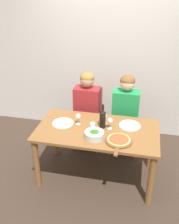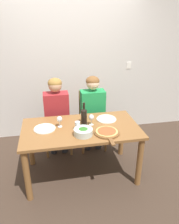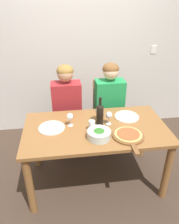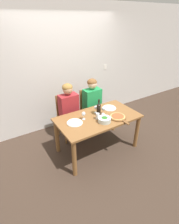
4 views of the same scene
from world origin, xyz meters
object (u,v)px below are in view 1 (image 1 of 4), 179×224
person_man (126,108)px  pizza_on_board (119,141)px  chair_left (89,115)px  wine_bottle (103,118)px  dinner_plate_right (130,125)px  wine_glass_centre (104,117)px  wine_glass_right (110,121)px  dinner_plate_left (63,123)px  person_woman (87,105)px  wine_glass_left (78,117)px  water_tumbler (93,127)px  broccoli_bowl (95,135)px  chair_right (125,119)px

person_man → pizza_on_board: bearing=-90.0°
chair_left → wine_bottle: (0.33, -0.69, 0.35)m
dinner_plate_right → wine_glass_centre: (-0.33, -0.01, 0.10)m
wine_glass_centre → wine_glass_right: bearing=-49.8°
dinner_plate_right → dinner_plate_left: bearing=-171.8°
dinner_plate_right → person_woman: bearing=144.9°
wine_bottle → pizza_on_board: size_ratio=0.70×
wine_glass_left → water_tumbler: size_ratio=1.30×
wine_glass_left → wine_glass_centre: bearing=15.0°
broccoli_bowl → wine_glass_right: 0.29m
broccoli_bowl → dinner_plate_left: broccoli_bowl is taller
pizza_on_board → wine_glass_right: 0.32m
chair_left → pizza_on_board: size_ratio=2.09×
person_man → chair_left: bearing=168.9°
pizza_on_board → wine_glass_left: bearing=152.7°
person_woman → dinner_plate_right: 0.82m
chair_right → person_man: person_man is taller
wine_glass_right → wine_glass_centre: bearing=130.2°
dinner_plate_left → wine_glass_left: (0.20, 0.03, 0.10)m
dinner_plate_right → wine_glass_centre: bearing=-178.6°
chair_left → broccoli_bowl: 1.02m
broccoli_bowl → dinner_plate_right: (0.39, 0.36, -0.03)m
dinner_plate_right → broccoli_bowl: bearing=-136.8°
person_woman → broccoli_bowl: person_woman is taller
person_woman → pizza_on_board: size_ratio=2.73×
dinner_plate_right → wine_glass_left: (-0.66, -0.09, 0.10)m
chair_left → person_woman: bearing=-90.0°
wine_glass_centre → water_tumbler: wine_glass_centre is taller
wine_glass_left → wine_glass_centre: (0.32, 0.09, 0.00)m
dinner_plate_left → person_man: bearing=38.1°
chair_left → person_man: bearing=-11.1°
person_man → wine_glass_right: (-0.14, -0.59, 0.09)m
person_man → dinner_plate_left: size_ratio=4.46×
person_man → wine_glass_right: bearing=-103.7°
person_woman → wine_bottle: bearing=-59.9°
wine_glass_right → dinner_plate_right: bearing=26.3°
person_man → broccoli_bowl: size_ratio=5.33×
chair_right → dinner_plate_right: bearing=-80.5°
chair_right → wine_glass_centre: size_ratio=6.35×
wine_bottle → dinner_plate_right: 0.37m
chair_right → wine_glass_right: bearing=-101.6°
water_tumbler → chair_right: bearing=66.9°
dinner_plate_left → water_tumbler: (0.42, -0.10, 0.05)m
water_tumbler → person_man: bearing=63.6°
chair_right → wine_glass_left: 0.94m
person_man → pizza_on_board: person_man is taller
wine_bottle → water_tumbler: (-0.10, -0.12, -0.07)m
broccoli_bowl → pizza_on_board: bearing=-4.4°
dinner_plate_left → chair_right: bearing=43.0°
broccoli_bowl → dinner_plate_left: size_ratio=0.84×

